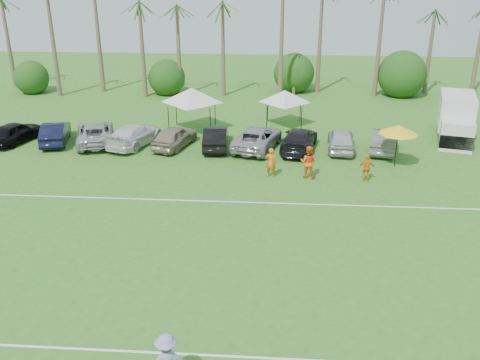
{
  "coord_description": "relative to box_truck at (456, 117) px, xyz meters",
  "views": [
    {
      "loc": [
        4.47,
        -12.02,
        12.36
      ],
      "look_at": [
        2.67,
        13.29,
        1.6
      ],
      "focal_mm": 40.0,
      "sensor_mm": 36.0,
      "label": 1
    }
  ],
  "objects": [
    {
      "name": "parked_car_6",
      "position": [
        -14.07,
        -3.02,
        -0.9
      ],
      "size": [
        3.74,
        5.83,
        1.5
      ],
      "primitive_type": "imported",
      "rotation": [
        0.0,
        0.0,
        2.89
      ],
      "color": "#97999E",
      "rests_on": "ground"
    },
    {
      "name": "bush_tree_3",
      "position": [
        -1.25,
        13.24,
        0.15
      ],
      "size": [
        4.0,
        4.0,
        4.0
      ],
      "color": "brown",
      "rests_on": "ground"
    },
    {
      "name": "parked_car_2",
      "position": [
        -25.49,
        -2.72,
        -0.9
      ],
      "size": [
        3.99,
        5.88,
        1.5
      ],
      "primitive_type": "imported",
      "rotation": [
        0.0,
        0.0,
        3.45
      ],
      "color": "#A2A3A6",
      "rests_on": "ground"
    },
    {
      "name": "bush_tree_0",
      "position": [
        -36.25,
        13.24,
        0.15
      ],
      "size": [
        4.0,
        4.0,
        4.0
      ],
      "color": "brown",
      "rests_on": "ground"
    },
    {
      "name": "bush_tree_2",
      "position": [
        -11.25,
        13.24,
        0.15
      ],
      "size": [
        4.0,
        4.0,
        4.0
      ],
      "color": "brown",
      "rests_on": "ground"
    },
    {
      "name": "parked_car_4",
      "position": [
        -19.78,
        -3.13,
        -0.9
      ],
      "size": [
        2.96,
        4.71,
        1.5
      ],
      "primitive_type": "imported",
      "rotation": [
        0.0,
        0.0,
        2.85
      ],
      "color": "gray",
      "rests_on": "ground"
    },
    {
      "name": "canopy_tent_right",
      "position": [
        -12.22,
        2.4,
        1.15
      ],
      "size": [
        4.03,
        4.03,
        3.27
      ],
      "color": "black",
      "rests_on": "ground"
    },
    {
      "name": "box_truck",
      "position": [
        0.0,
        0.0,
        0.0
      ],
      "size": [
        3.6,
        6.34,
        3.08
      ],
      "rotation": [
        0.0,
        0.0,
        -0.24
      ],
      "color": "silver",
      "rests_on": "ground"
    },
    {
      "name": "parked_car_8",
      "position": [
        -8.36,
        -2.89,
        -0.9
      ],
      "size": [
        2.09,
        4.51,
        1.5
      ],
      "primitive_type": "imported",
      "rotation": [
        0.0,
        0.0,
        3.07
      ],
      "color": "#BCBCBE",
      "rests_on": "ground"
    },
    {
      "name": "parked_car_7",
      "position": [
        -11.22,
        -3.14,
        -0.9
      ],
      "size": [
        2.94,
        5.44,
        1.5
      ],
      "primitive_type": "imported",
      "rotation": [
        0.0,
        0.0,
        2.97
      ],
      "color": "black",
      "rests_on": "ground"
    },
    {
      "name": "parked_car_1",
      "position": [
        -28.35,
        -2.83,
        -0.9
      ],
      "size": [
        2.62,
        4.79,
        1.5
      ],
      "primitive_type": "imported",
      "rotation": [
        0.0,
        0.0,
        3.38
      ],
      "color": "black",
      "rests_on": "ground"
    },
    {
      "name": "parked_car_5",
      "position": [
        -16.93,
        -3.06,
        -0.9
      ],
      "size": [
        1.87,
        4.63,
        1.5
      ],
      "primitive_type": "imported",
      "rotation": [
        0.0,
        0.0,
        3.21
      ],
      "color": "black",
      "rests_on": "ground"
    },
    {
      "name": "field_lines",
      "position": [
        -17.25,
        -17.76,
        -1.64
      ],
      "size": [
        80.0,
        12.1,
        0.01
      ],
      "color": "white",
      "rests_on": "ground"
    },
    {
      "name": "parked_car_0",
      "position": [
        -31.2,
        -2.93,
        -0.9
      ],
      "size": [
        2.97,
        4.72,
        1.5
      ],
      "primitive_type": "imported",
      "rotation": [
        0.0,
        0.0,
        2.85
      ],
      "color": "black",
      "rests_on": "ground"
    },
    {
      "name": "palm_tree_9",
      "position": [
        0.75,
        12.24,
        6.7
      ],
      "size": [
        2.4,
        2.4,
        9.9
      ],
      "color": "brown",
      "rests_on": "ground"
    },
    {
      "name": "palm_tree_4",
      "position": [
        -21.25,
        12.24,
        5.83
      ],
      "size": [
        2.4,
        2.4,
        8.9
      ],
      "color": "brown",
      "rests_on": "ground"
    },
    {
      "name": "canopy_tent_left",
      "position": [
        -19.1,
        0.74,
        1.6
      ],
      "size": [
        4.69,
        4.69,
        3.8
      ],
      "color": "black",
      "rests_on": "ground"
    },
    {
      "name": "parked_car_3",
      "position": [
        -22.64,
        -2.94,
        -0.9
      ],
      "size": [
        3.53,
        5.54,
        1.5
      ],
      "primitive_type": "imported",
      "rotation": [
        0.0,
        0.0,
        2.84
      ],
      "color": "silver",
      "rests_on": "ground"
    },
    {
      "name": "parked_car_9",
      "position": [
        -5.51,
        -2.84,
        -0.9
      ],
      "size": [
        2.5,
        4.77,
        1.5
      ],
      "primitive_type": "imported",
      "rotation": [
        0.0,
        0.0,
        2.93
      ],
      "color": "slate",
      "rests_on": "ground"
    },
    {
      "name": "palm_tree_5",
      "position": [
        -17.25,
        12.24,
        6.7
      ],
      "size": [
        2.4,
        2.4,
        9.9
      ],
      "color": "brown",
      "rests_on": "ground"
    },
    {
      "name": "sideline_player_c",
      "position": [
        -7.44,
        -8.3,
        -0.83
      ],
      "size": [
        0.99,
        0.49,
        1.63
      ],
      "primitive_type": "imported",
      "rotation": [
        0.0,
        0.0,
        3.04
      ],
      "color": "orange",
      "rests_on": "ground"
    },
    {
      "name": "palm_tree_8",
      "position": [
        -4.25,
        12.24,
        5.83
      ],
      "size": [
        2.4,
        2.4,
        8.9
      ],
      "color": "brown",
      "rests_on": "ground"
    },
    {
      "name": "sideline_player_a",
      "position": [
        -13.05,
        -8.0,
        -0.75
      ],
      "size": [
        0.7,
        0.5,
        1.8
      ],
      "primitive_type": "imported",
      "rotation": [
        0.0,
        0.0,
        3.04
      ],
      "color": "orange",
      "rests_on": "ground"
    },
    {
      "name": "palm_tree_1",
      "position": [
        -34.25,
        12.24,
        6.7
      ],
      "size": [
        2.4,
        2.4,
        9.9
      ],
      "color": "brown",
      "rests_on": "ground"
    },
    {
      "name": "market_umbrella",
      "position": [
        -5.3,
        -5.82,
        0.78
      ],
      "size": [
        2.44,
        2.44,
        2.71
      ],
      "color": "black",
      "rests_on": "ground"
    },
    {
      "name": "sideline_player_b",
      "position": [
        -10.84,
        -8.02,
        -0.66
      ],
      "size": [
        1.12,
        0.97,
        1.99
      ],
      "primitive_type": "imported",
      "rotation": [
        0.0,
        0.0,
        2.89
      ],
      "color": "#F85D1B",
      "rests_on": "ground"
    },
    {
      "name": "bush_tree_1",
      "position": [
        -23.25,
        13.24,
        0.15
      ],
      "size": [
        4.0,
        4.0,
        4.0
      ],
      "color": "brown",
      "rests_on": "ground"
    }
  ]
}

